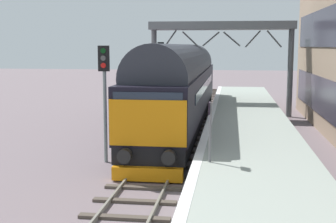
# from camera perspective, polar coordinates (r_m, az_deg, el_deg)

# --- Properties ---
(ground_plane) EXTENTS (140.00, 140.00, 0.00)m
(ground_plane) POSITION_cam_1_polar(r_m,az_deg,el_deg) (20.37, -0.23, -5.00)
(ground_plane) COLOR slate
(ground_plane) RESTS_ON ground
(track_main) EXTENTS (2.50, 60.00, 0.15)m
(track_main) POSITION_cam_1_polar(r_m,az_deg,el_deg) (20.36, -0.23, -4.85)
(track_main) COLOR slate
(track_main) RESTS_ON ground
(station_platform) EXTENTS (4.00, 44.00, 1.01)m
(station_platform) POSITION_cam_1_polar(r_m,az_deg,el_deg) (20.09, 10.01, -3.85)
(station_platform) COLOR #9AA49A
(station_platform) RESTS_ON ground
(diesel_locomotive) EXTENTS (2.74, 20.28, 4.68)m
(diesel_locomotive) POSITION_cam_1_polar(r_m,az_deg,el_deg) (25.37, 1.50, 3.27)
(diesel_locomotive) COLOR black
(diesel_locomotive) RESTS_ON ground
(signal_post_mid) EXTENTS (0.44, 0.22, 4.61)m
(signal_post_mid) POSITION_cam_1_polar(r_m,az_deg,el_deg) (18.35, -7.77, 2.83)
(signal_post_mid) COLOR gray
(signal_post_mid) RESTS_ON ground
(signal_post_far) EXTENTS (0.44, 0.22, 4.85)m
(signal_post_far) POSITION_cam_1_polar(r_m,az_deg,el_deg) (32.59, -0.87, 5.40)
(signal_post_far) COLOR gray
(signal_post_far) RESTS_ON ground
(platform_number_sign) EXTENTS (0.10, 0.44, 1.87)m
(platform_number_sign) POSITION_cam_1_polar(r_m,az_deg,el_deg) (14.43, 5.14, -1.33)
(platform_number_sign) COLOR slate
(platform_number_sign) RESTS_ON station_platform
(overhead_footbridge) EXTENTS (9.30, 2.00, 6.13)m
(overhead_footbridge) POSITION_cam_1_polar(r_m,az_deg,el_deg) (30.89, 6.55, 9.60)
(overhead_footbridge) COLOR slate
(overhead_footbridge) RESTS_ON ground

